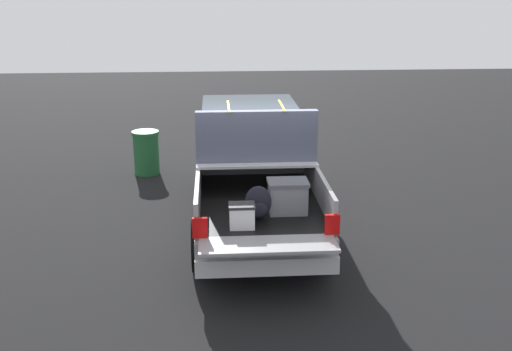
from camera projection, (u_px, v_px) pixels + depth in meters
The scene contains 3 objects.
ground_plane at pixel (254, 224), 10.91m from camera, with size 40.00×40.00×0.00m, color black.
pickup_truck at pixel (252, 165), 10.98m from camera, with size 6.05×2.06×2.23m.
trash_can at pixel (146, 152), 13.67m from camera, with size 0.60×0.60×0.98m.
Camera 1 is at (-10.12, 0.66, 4.10)m, focal length 42.95 mm.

